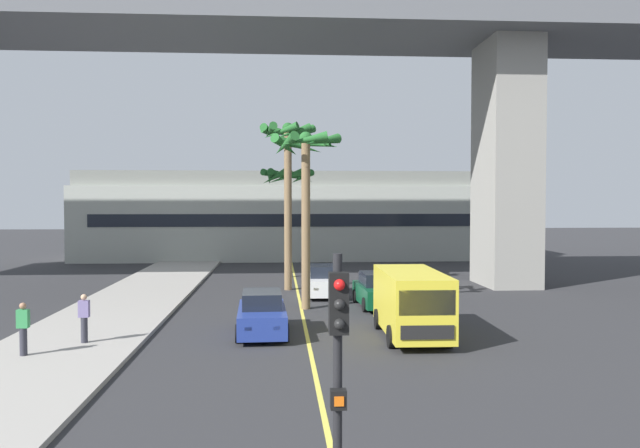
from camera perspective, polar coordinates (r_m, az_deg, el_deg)
name	(u,v)px	position (r m, az deg, el deg)	size (l,w,h in m)	color
sidewalk_left	(21,377)	(19.28, -25.53, -12.47)	(4.80, 80.00, 0.15)	#9E9991
lane_stripe_center	(304,320)	(25.81, -1.49, -8.75)	(0.14, 56.00, 0.01)	#DBCC4C
bridge_overpass	(318,29)	(36.71, -0.15, 17.31)	(71.96, 8.00, 18.17)	slate
pier_building_backdrop	(290,216)	(53.62, -2.70, 0.72)	(35.11, 8.04, 7.29)	#ADB2A8
car_queue_front	(323,282)	(32.33, 0.31, -5.26)	(1.89, 4.13, 1.56)	white
car_queue_second	(262,315)	(23.16, -5.30, -8.21)	(1.94, 4.15, 1.56)	navy
car_queue_third	(378,291)	(29.12, 5.25, -6.09)	(1.96, 4.16, 1.56)	#0C4728
delivery_van	(411,302)	(22.67, 8.30, -6.99)	(2.23, 5.28, 2.36)	yellow
traffic_light_median_near	(338,373)	(8.02, 1.65, -13.38)	(0.24, 0.37, 4.20)	black
palm_tree_near_median	(306,167)	(28.17, -1.25, 5.23)	(3.22, 3.26, 7.96)	brown
palm_tree_mid_median	(288,188)	(40.00, -2.95, 3.29)	(3.52, 3.48, 7.01)	brown
palm_tree_far_median	(288,155)	(34.34, -2.95, 6.23)	(3.12, 3.16, 9.12)	brown
pedestrian_mid_block	(23,328)	(21.36, -25.36, -8.53)	(0.34, 0.22, 1.62)	#2D2D38
pedestrian_far_along	(84,317)	(22.47, -20.64, -7.94)	(0.34, 0.22, 1.62)	#2D2D38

